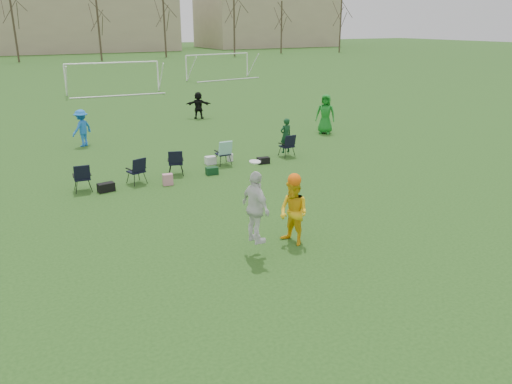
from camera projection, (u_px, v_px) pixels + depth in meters
ground at (271, 260)px, 12.14m from camera, size 260.00×260.00×0.00m
fielder_blue at (82, 128)px, 23.02m from camera, size 1.26×1.16×1.70m
fielder_green_far at (325, 114)px, 25.64m from camera, size 1.15×1.15×2.02m
fielder_black at (198, 105)px, 29.67m from camera, size 1.54×1.05×1.59m
center_contest at (277, 210)px, 12.40m from camera, size 1.89×1.22×2.46m
sideline_setup at (201, 158)px, 19.30m from camera, size 9.23×2.10×1.64m
goal_mid at (113, 69)px, 39.89m from camera, size 7.40×0.63×2.46m
goal_right at (218, 59)px, 50.32m from camera, size 7.35×1.14×2.46m
tree_line at (17, 25)px, 68.56m from camera, size 110.28×3.28×11.40m
building_row at (42, 19)px, 92.92m from camera, size 126.00×16.00×13.00m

